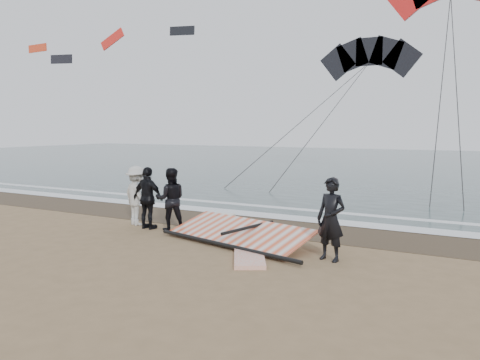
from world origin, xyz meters
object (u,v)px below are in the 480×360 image
Objects in this scene: board_white at (249,253)px; board_cream at (212,222)px; sail_rig at (239,234)px; man_main at (331,219)px.

board_cream reaches higher than board_white.
sail_rig is (1.92, -1.74, 0.14)m from board_cream.
sail_rig is (-0.86, 1.09, 0.15)m from board_white.
man_main is 2.18m from board_white.
board_cream is at bearing 106.20° from board_white.
board_white is 3.96m from board_cream.
board_cream is (-4.69, 2.37, -0.93)m from man_main.
sail_rig reaches higher than board_cream.
man_main is 0.78× the size of board_white.
man_main is at bearing -36.26° from board_cream.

